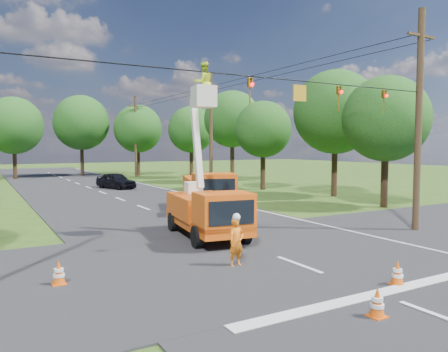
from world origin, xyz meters
TOP-DOWN VIEW (x-y plane):
  - ground at (0.00, 20.00)m, footprint 140.00×140.00m
  - road_main at (0.00, 20.00)m, footprint 12.00×100.00m
  - road_cross at (0.00, 2.00)m, footprint 56.00×10.00m
  - stop_bar at (0.00, -3.20)m, footprint 9.00×0.45m
  - edge_line at (5.60, 20.00)m, footprint 0.12×90.00m
  - bucket_truck at (-0.58, 5.29)m, footprint 2.89×5.87m
  - second_truck at (3.13, 12.25)m, footprint 4.18×6.68m
  - ground_worker at (-1.78, 0.97)m, footprint 0.63×0.46m
  - distant_car at (2.01, 28.11)m, footprint 3.11×4.64m
  - traffic_cone_0 at (-1.23, -4.23)m, footprint 0.38×0.38m
  - traffic_cone_1 at (1.09, -2.92)m, footprint 0.38×0.38m
  - traffic_cone_2 at (1.59, 8.63)m, footprint 0.38×0.38m
  - traffic_cone_3 at (3.47, 10.65)m, footprint 0.38×0.38m
  - traffic_cone_4 at (-7.08, 1.77)m, footprint 0.38×0.38m
  - traffic_cone_7 at (3.37, 17.06)m, footprint 0.38×0.38m
  - traffic_cone_8 at (0.54, 4.28)m, footprint 0.38×0.38m
  - pole_right_near at (8.50, 2.00)m, footprint 1.80×0.30m
  - pole_right_mid at (8.50, 22.00)m, footprint 1.80×0.30m
  - pole_right_far at (8.50, 42.00)m, footprint 1.80×0.30m
  - signal_span at (2.23, 1.99)m, footprint 18.00×0.29m
  - tree_right_a at (13.50, 8.00)m, footprint 5.40×5.40m
  - tree_right_b at (15.00, 14.00)m, footprint 6.40×6.40m
  - tree_right_c at (13.20, 21.00)m, footprint 5.00×5.00m
  - tree_right_d at (14.80, 29.00)m, footprint 6.00×6.00m
  - tree_right_e at (13.80, 37.00)m, footprint 5.60×5.60m
  - tree_far_a at (-5.00, 45.00)m, footprint 6.60×6.60m
  - tree_far_b at (3.00, 47.00)m, footprint 7.00×7.00m
  - tree_far_c at (9.50, 44.00)m, footprint 6.20×6.20m

SIDE VIEW (x-z plane):
  - ground at x=0.00m, z-range 0.00..0.00m
  - road_main at x=0.00m, z-range -0.03..0.03m
  - road_cross at x=0.00m, z-range -0.04..0.04m
  - stop_bar at x=0.00m, z-range -0.01..0.01m
  - edge_line at x=5.60m, z-range -0.01..0.01m
  - traffic_cone_0 at x=-1.23m, z-range 0.00..0.71m
  - traffic_cone_1 at x=1.09m, z-range 0.00..0.71m
  - traffic_cone_2 at x=1.59m, z-range 0.00..0.71m
  - traffic_cone_3 at x=3.47m, z-range 0.00..0.71m
  - traffic_cone_4 at x=-7.08m, z-range 0.00..0.71m
  - traffic_cone_7 at x=3.37m, z-range 0.00..0.71m
  - traffic_cone_8 at x=0.54m, z-range 0.00..0.71m
  - distant_car at x=2.01m, z-range 0.00..1.47m
  - ground_worker at x=-1.78m, z-range 0.00..1.58m
  - second_truck at x=3.13m, z-range 0.05..2.40m
  - bucket_truck at x=-0.58m, z-range -2.10..5.31m
  - pole_right_near at x=8.50m, z-range 0.11..10.11m
  - pole_right_mid at x=8.50m, z-range 0.11..10.11m
  - pole_right_far at x=8.50m, z-range 0.11..10.11m
  - tree_right_c at x=13.20m, z-range 1.40..9.23m
  - tree_right_a at x=13.50m, z-range 1.42..9.70m
  - tree_right_e at x=13.80m, z-range 1.50..10.12m
  - signal_span at x=2.23m, z-range 5.34..6.41m
  - tree_far_c at x=9.50m, z-range 1.47..10.65m
  - tree_far_a at x=-5.00m, z-range 1.44..10.94m
  - tree_right_b at x=15.00m, z-range 1.61..11.26m
  - tree_right_d at x=14.80m, z-range 1.83..11.53m
  - tree_far_b at x=3.00m, z-range 1.65..11.97m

